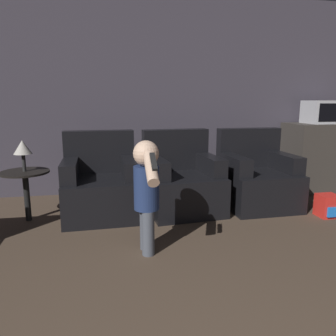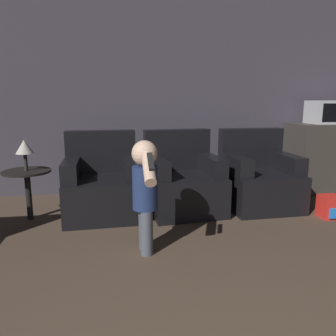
% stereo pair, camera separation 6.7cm
% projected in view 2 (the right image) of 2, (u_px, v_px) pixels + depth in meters
% --- Properties ---
extents(wall_back, '(8.40, 0.05, 2.60)m').
position_uv_depth(wall_back, '(151.00, 96.00, 4.38)').
color(wall_back, '#3D3842').
rests_on(wall_back, ground_plane).
extents(armchair_left, '(0.81, 0.82, 0.91)m').
position_uv_depth(armchair_left, '(102.00, 186.00, 3.60)').
color(armchair_left, black).
rests_on(armchair_left, ground_plane).
extents(armchair_middle, '(0.85, 0.86, 0.91)m').
position_uv_depth(armchair_middle, '(183.00, 183.00, 3.74)').
color(armchair_middle, black).
rests_on(armchair_middle, ground_plane).
extents(armchair_right, '(0.81, 0.82, 0.91)m').
position_uv_depth(armchair_right, '(258.00, 179.00, 3.88)').
color(armchair_right, black).
rests_on(armchair_right, ground_plane).
extents(person_toddler, '(0.21, 0.64, 0.93)m').
position_uv_depth(person_toddler, '(145.00, 188.00, 2.62)').
color(person_toddler, '#474C56').
rests_on(person_toddler, ground_plane).
extents(toy_backpack, '(0.21, 0.22, 0.24)m').
position_uv_depth(toy_backpack, '(330.00, 207.00, 3.51)').
color(toy_backpack, red).
rests_on(toy_backpack, ground_plane).
extents(kitchen_counter, '(1.19, 0.59, 0.93)m').
position_uv_depth(kitchen_counter, '(332.00, 157.00, 4.58)').
color(kitchen_counter, '#38332D').
rests_on(kitchen_counter, ground_plane).
extents(microwave, '(0.47, 0.39, 0.31)m').
position_uv_depth(microwave, '(327.00, 112.00, 4.44)').
color(microwave, '#B7B7BC').
rests_on(microwave, kitchen_counter).
extents(side_table, '(0.49, 0.49, 0.53)m').
position_uv_depth(side_table, '(27.00, 178.00, 3.40)').
color(side_table, black).
rests_on(side_table, ground_plane).
extents(lamp, '(0.18, 0.18, 0.32)m').
position_uv_depth(lamp, '(24.00, 147.00, 3.34)').
color(lamp, '#262626').
rests_on(lamp, side_table).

